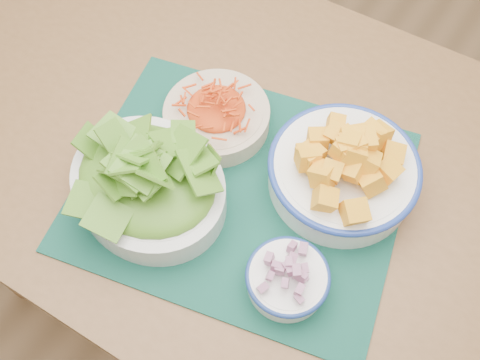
# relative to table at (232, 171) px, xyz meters

# --- Properties ---
(ground) EXTENTS (4.00, 4.00, 0.00)m
(ground) POSITION_rel_table_xyz_m (-0.28, 0.32, -0.65)
(ground) COLOR #A0784D
(ground) RESTS_ON ground
(table) EXTENTS (1.19, 0.84, 0.75)m
(table) POSITION_rel_table_xyz_m (0.00, 0.00, 0.00)
(table) COLOR brown
(table) RESTS_ON ground
(placemat) EXTENTS (0.58, 0.52, 0.00)m
(placemat) POSITION_rel_table_xyz_m (0.07, -0.07, 0.11)
(placemat) COLOR #093027
(placemat) RESTS_ON table
(carrot_bowl) EXTENTS (0.23, 0.23, 0.07)m
(carrot_bowl) POSITION_rel_table_xyz_m (-0.04, 0.01, 0.14)
(carrot_bowl) COLOR beige
(carrot_bowl) RESTS_ON placemat
(squash_bowl) EXTENTS (0.25, 0.25, 0.11)m
(squash_bowl) POSITION_rel_table_xyz_m (0.19, 0.03, 0.16)
(squash_bowl) COLOR white
(squash_bowl) RESTS_ON placemat
(lettuce_bowl) EXTENTS (0.29, 0.26, 0.12)m
(lettuce_bowl) POSITION_rel_table_xyz_m (-0.04, -0.16, 0.17)
(lettuce_bowl) COLOR silver
(lettuce_bowl) RESTS_ON placemat
(onion_bowl) EXTENTS (0.14, 0.14, 0.06)m
(onion_bowl) POSITION_rel_table_xyz_m (0.21, -0.16, 0.14)
(onion_bowl) COLOR white
(onion_bowl) RESTS_ON placemat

